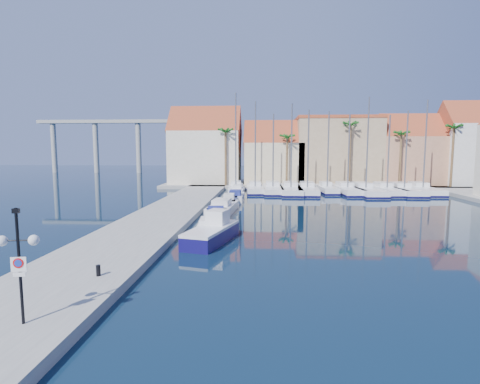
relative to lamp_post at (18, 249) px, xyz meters
name	(u,v)px	position (x,y,z in m)	size (l,w,h in m)	color
ground	(259,271)	(7.93, 7.62, -3.12)	(260.00, 260.00, 0.00)	black
quay_west	(161,218)	(-1.07, 21.12, -2.87)	(6.00, 77.00, 0.50)	gray
shore_north	(318,184)	(17.93, 55.62, -2.87)	(54.00, 16.00, 0.50)	gray
lamp_post	(18,249)	(0.00, 0.00, 0.00)	(1.34, 0.53, 3.98)	black
bollard	(98,270)	(0.43, 4.87, -2.36)	(0.21, 0.21, 0.52)	black
fishing_boat	(212,232)	(4.61, 13.66, -2.42)	(3.43, 6.26, 2.08)	#120D50
motorboat_west_0	(209,229)	(4.15, 15.44, -2.61)	(2.22, 5.83, 1.40)	white
motorboat_west_1	(216,216)	(3.96, 20.74, -2.61)	(2.54, 6.27, 1.40)	white
motorboat_west_2	(223,207)	(3.99, 26.20, -2.61)	(2.92, 7.42, 1.40)	white
motorboat_west_3	(229,201)	(4.25, 30.72, -2.61)	(1.68, 5.09, 1.40)	white
motorboat_west_4	(236,197)	(4.68, 34.61, -2.61)	(1.94, 5.98, 1.40)	white
motorboat_west_5	(238,191)	(4.50, 41.42, -2.61)	(1.65, 5.06, 1.40)	white
sailboat_0	(236,188)	(3.99, 44.51, -2.45)	(2.68, 8.40, 14.64)	white
sailboat_1	(255,188)	(6.90, 43.89, -2.51)	(2.99, 9.37, 13.30)	white
sailboat_2	(273,189)	(9.52, 43.77, -2.55)	(3.02, 10.63, 11.49)	white
sailboat_3	(291,189)	(12.13, 43.21, -2.54)	(3.11, 11.28, 12.86)	white
sailboat_4	(307,190)	(14.55, 43.27, -2.55)	(3.62, 11.21, 11.99)	white
sailboat_5	(326,189)	(17.50, 44.22, -2.51)	(2.53, 8.24, 11.86)	white
sailboat_6	(346,190)	(20.26, 43.53, -2.56)	(3.47, 10.95, 11.31)	white
sailboat_7	(364,190)	(22.65, 42.85, -2.54)	(3.65, 11.98, 13.64)	white
sailboat_8	(385,190)	(25.81, 43.47, -2.55)	(3.49, 10.82, 11.22)	white
sailboat_9	(403,190)	(28.19, 43.26, -2.55)	(3.02, 11.06, 11.79)	white
sailboat_10	(421,190)	(31.08, 44.00, -2.53)	(2.93, 10.54, 13.36)	white
building_0	(206,149)	(-2.07, 54.62, 3.41)	(12.30, 9.00, 13.50)	beige
building_1	(274,156)	(9.93, 54.62, 2.18)	(10.30, 8.00, 11.00)	beige
building_2	(336,150)	(20.93, 55.62, 3.14)	(14.20, 10.20, 11.50)	tan
building_3	(408,153)	(32.93, 54.62, 2.74)	(10.30, 8.00, 12.00)	#B17B5A
building_4	(466,146)	(41.93, 53.62, 3.85)	(8.30, 8.00, 14.00)	silver
palm_0	(226,133)	(1.93, 49.62, 5.96)	(2.60, 2.60, 10.15)	brown
palm_1	(287,139)	(11.93, 49.62, 5.02)	(2.60, 2.60, 9.15)	brown
palm_2	(350,127)	(21.93, 49.62, 6.90)	(2.60, 2.60, 11.15)	brown
palm_3	(401,135)	(29.93, 49.62, 5.49)	(2.60, 2.60, 9.65)	brown
palm_4	(454,129)	(37.93, 49.62, 6.43)	(2.60, 2.60, 10.65)	brown
viaduct	(120,135)	(-31.14, 89.62, 7.13)	(48.00, 2.20, 14.45)	#9E9E99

